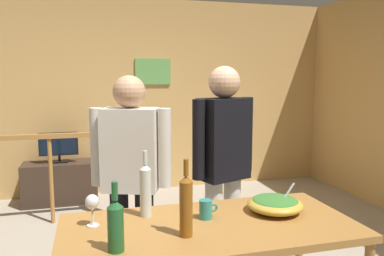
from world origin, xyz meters
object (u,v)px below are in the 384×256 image
flat_screen_tv (59,145)px  wine_bottle_amber (186,205)px  wine_bottle_clear (146,189)px  person_standing_left (131,171)px  tv_console (61,182)px  stair_railing (31,166)px  serving_table (210,238)px  wine_bottle_green (116,224)px  wine_glass (92,203)px  mug_teal (206,209)px  person_standing_right (223,160)px  salad_bowl (275,203)px  framed_picture (153,72)px

flat_screen_tv → wine_bottle_amber: (0.82, -3.18, 0.22)m
wine_bottle_clear → person_standing_left: (-0.03, 0.52, -0.02)m
tv_console → wine_bottle_amber: wine_bottle_amber is taller
stair_railing → flat_screen_tv: size_ratio=6.04×
wine_bottle_amber → serving_table: bearing=35.5°
stair_railing → wine_bottle_amber: 2.75m
wine_bottle_green → wine_bottle_amber: bearing=12.7°
wine_bottle_green → person_standing_left: 0.94m
wine_glass → person_standing_left: person_standing_left is taller
wine_glass → wine_bottle_clear: size_ratio=0.46×
flat_screen_tv → wine_bottle_green: wine_bottle_green is taller
stair_railing → flat_screen_tv: 0.72m
wine_bottle_amber → person_standing_left: person_standing_left is taller
mug_teal → person_standing_right: (0.34, 0.65, 0.12)m
wine_bottle_clear → stair_railing: bearing=112.6°
wine_glass → salad_bowl: bearing=-3.3°
wine_bottle_amber → wine_bottle_clear: 0.36m
framed_picture → mug_teal: bearing=-94.4°
serving_table → wine_bottle_amber: 0.31m
tv_console → serving_table: bearing=-72.4°
serving_table → wine_bottle_amber: size_ratio=4.05×
framed_picture → wine_glass: framed_picture is taller
flat_screen_tv → person_standing_right: bearing=-60.4°
wine_bottle_amber → wine_bottle_clear: bearing=115.0°
wine_bottle_amber → person_standing_right: size_ratio=0.23×
framed_picture → wine_bottle_green: 3.73m
wine_glass → wine_bottle_clear: 0.31m
stair_railing → flat_screen_tv: stair_railing is taller
wine_bottle_clear → mug_teal: 0.36m
person_standing_left → wine_bottle_amber: bearing=122.1°
flat_screen_tv → salad_bowl: size_ratio=1.43×
flat_screen_tv → serving_table: (0.98, -3.06, -0.02)m
tv_console → person_standing_left: 2.54m
person_standing_right → framed_picture: bearing=-108.5°
wine_glass → person_standing_right: size_ratio=0.10×
tv_console → mug_teal: size_ratio=8.36×
tv_console → salad_bowl: (1.41, -3.01, 0.59)m
tv_console → flat_screen_tv: size_ratio=1.94×
tv_console → mug_teal: 3.23m
serving_table → tv_console: bearing=107.6°
stair_railing → salad_bowl: stair_railing is taller
tv_console → mug_teal: mug_teal is taller
tv_console → person_standing_left: person_standing_left is taller
wine_bottle_amber → wine_bottle_green: (-0.35, -0.08, -0.03)m
wine_bottle_amber → wine_bottle_clear: size_ratio=1.03×
wine_bottle_clear → wine_bottle_green: bearing=-115.7°
salad_bowl → wine_glass: (-1.04, 0.06, 0.07)m
serving_table → mug_teal: (0.00, 0.08, 0.13)m
framed_picture → tv_console: bearing=-166.9°
tv_console → wine_bottle_clear: 3.04m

